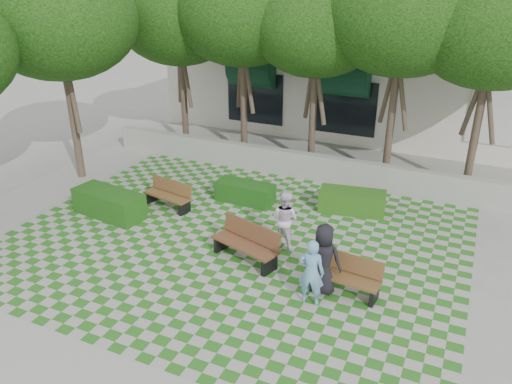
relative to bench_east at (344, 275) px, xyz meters
The scene contains 15 objects.
ground 3.36m from the bench_east, behind, with size 90.00×90.00×0.00m, color gray.
lawn 3.47m from the bench_east, 165.09° to the left, with size 12.00×12.00×0.00m, color #2B721E.
sidewalk_west 10.57m from the bench_east, behind, with size 2.00×12.00×0.01m, color #9E9B93.
retaining_wall 6.94m from the bench_east, 118.67° to the left, with size 15.00×0.36×0.90m, color #9E9B93.
bench_east is the anchor object (origin of this frame).
bench_mid 2.61m from the bench_east, behind, with size 1.93×1.13×0.96m.
bench_west 6.44m from the bench_east, 161.22° to the left, with size 1.67×0.82×0.84m.
hedge_midright 4.20m from the bench_east, 102.00° to the left, with size 1.95×0.78×0.68m, color #245416.
hedge_midleft 5.34m from the bench_east, 140.54° to the left, with size 1.83×0.73×0.64m, color #174913.
hedge_west 7.44m from the bench_east, behind, with size 2.22×0.89×0.78m, color #1A4813.
person_blue 0.98m from the bench_east, 127.47° to the right, with size 0.58×0.38×1.58m, color #6FA7CA.
person_dark 0.66m from the bench_east, 155.05° to the right, with size 0.83×0.54×1.70m, color black.
person_white 2.45m from the bench_east, 145.24° to the left, with size 0.75×0.59×1.55m, color white.
tree_row 9.14m from the bench_east, 131.63° to the left, with size 17.70×13.40×7.41m.
building 14.32m from the bench_east, 99.73° to the left, with size 18.00×8.92×5.15m.
Camera 1 is at (5.46, -9.37, 6.78)m, focal length 35.00 mm.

